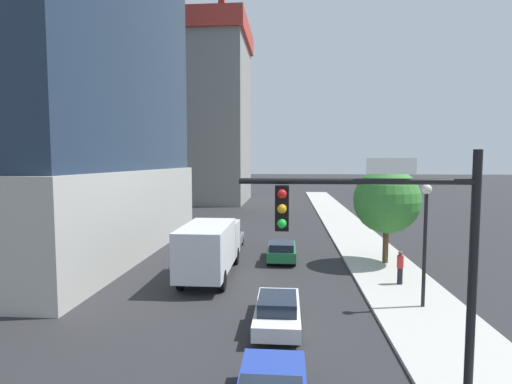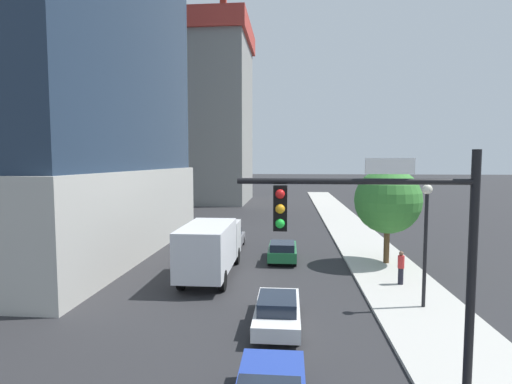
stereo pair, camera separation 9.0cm
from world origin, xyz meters
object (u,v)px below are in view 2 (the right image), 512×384
Objects in this scene: construction_building at (201,106)px; street_tree at (388,201)px; car_gray at (230,239)px; box_truck at (211,246)px; pedestrian_red_shirt at (401,267)px; traffic_light_pole at (392,247)px; car_green at (283,251)px; street_lamp at (426,227)px; car_white at (278,310)px.

street_tree is (21.01, -39.08, -11.56)m from construction_building.
box_truck reaches higher than car_gray.
box_truck reaches higher than pedestrian_red_shirt.
traffic_light_pole reaches higher than box_truck.
street_tree reaches higher than car_green.
traffic_light_pole is 1.23× the size of street_lamp.
box_truck reaches higher than car_green.
traffic_light_pole is 17.67m from car_green.
street_tree is 0.78× the size of box_truck.
pedestrian_red_shirt is at bearing -93.99° from street_tree.
pedestrian_red_shirt is (-0.31, -4.50, -3.12)m from street_tree.
car_gray reaches higher than car_white.
traffic_light_pole is 13.12m from pedestrian_red_shirt.
street_lamp is (3.70, 8.80, -0.94)m from traffic_light_pole.
traffic_light_pole is 0.87× the size of box_truck.
street_lamp is at bearing -66.05° from construction_building.
street_tree reaches higher than street_lamp.
street_lamp is 7.60m from car_white.
construction_building reaches higher than car_green.
car_green is at bearing 176.59° from street_tree.
pedestrian_red_shirt reaches higher than car_gray.
car_gray is 1.02× the size of car_green.
street_lamp is 7.78m from street_tree.
box_truck reaches higher than car_white.
box_truck is (-6.87, 13.02, -2.91)m from traffic_light_pole.
street_tree reaches higher than car_gray.
street_lamp is 1.33× the size of car_gray.
construction_building is at bearing 110.29° from car_green.
traffic_light_pole reaches higher than street_lamp.
street_tree is at bearing 88.57° from street_lamp.
street_lamp is 1.36× the size of car_green.
street_tree is at bearing -61.74° from construction_building.
car_gray is at bearing 159.77° from street_tree.
box_truck is (-4.07, -3.95, 1.11)m from car_green.
street_tree is at bearing 56.50° from car_white.
pedestrian_red_shirt is at bearing 73.46° from traffic_light_pole.
car_green reaches higher than car_white.
car_white is (-6.51, -2.36, -3.13)m from street_lamp.
street_lamp reaches higher than box_truck.
street_lamp is at bearing -91.43° from street_tree.
car_white is 0.58× the size of box_truck.
car_green is at bearing 142.51° from pedestrian_red_shirt.
traffic_light_pole is (17.11, -55.65, -11.00)m from construction_building.
pedestrian_red_shirt is (10.46, -8.47, 0.33)m from car_gray.
street_lamp is 10.89m from car_green.
car_green is at bearing 128.56° from street_lamp.
car_green is (0.00, 10.53, 0.06)m from car_white.
pedestrian_red_shirt is at bearing 92.10° from street_lamp.
construction_building is 59.25m from traffic_light_pole.
box_truck is (-10.58, 4.22, -1.97)m from street_lamp.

